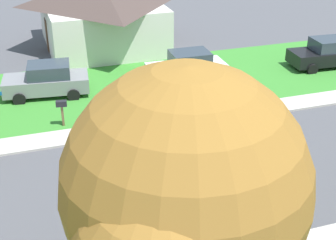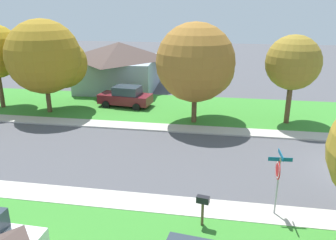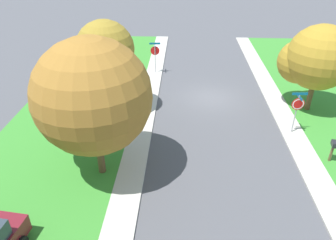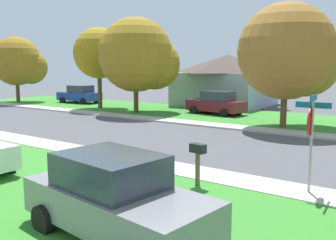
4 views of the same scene
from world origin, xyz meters
name	(u,v)px [view 1 (image 1 of 4)]	position (x,y,z in m)	size (l,w,h in m)	color
sidewalk_west	(165,123)	(-4.70, 12.00, 0.05)	(1.40, 56.00, 0.10)	#B7B2A8
lawn_west	(139,86)	(-9.40, 12.00, 0.04)	(8.00, 56.00, 0.08)	#38842D
car_grey_across_road	(47,80)	(-9.62, 7.21, 0.87)	(2.43, 4.49, 1.76)	gray
car_black_near_corner	(327,53)	(-8.75, 23.38, 0.87)	(2.24, 4.40, 1.76)	black
car_white_kerbside_mid	(187,67)	(-9.12, 14.71, 0.87)	(2.12, 4.34, 1.76)	white
tree_corner_large	(181,202)	(6.51, 8.77, 4.19)	(5.84, 5.43, 7.08)	brown
house_left_setback	(101,10)	(-17.00, 11.56, 2.38)	(9.06, 7.87, 4.60)	silver
mailbox	(62,107)	(-5.85, 7.51, 1.01)	(0.32, 0.52, 1.31)	brown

